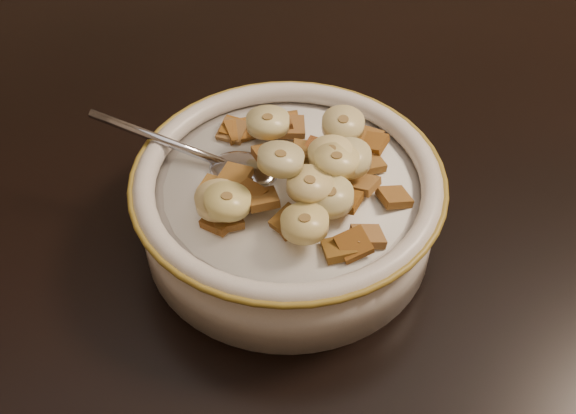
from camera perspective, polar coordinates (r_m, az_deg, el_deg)
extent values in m
cube|color=black|center=(0.72, 18.23, 6.95)|extent=(1.41, 0.91, 0.04)
cylinder|color=silver|center=(0.53, 0.00, -0.32)|extent=(0.21, 0.21, 0.05)
cylinder|color=white|center=(0.51, 0.00, 1.64)|extent=(0.18, 0.18, 0.00)
ellipsoid|color=#ACB2C4|center=(0.52, -3.55, 2.89)|extent=(0.06, 0.06, 0.01)
cube|color=brown|center=(0.55, -1.75, 6.36)|extent=(0.02, 0.02, 0.01)
cube|color=brown|center=(0.54, 6.65, 5.01)|extent=(0.03, 0.03, 0.01)
cube|color=brown|center=(0.47, 0.12, -1.14)|extent=(0.03, 0.03, 0.01)
cube|color=brown|center=(0.50, 8.40, 0.77)|extent=(0.02, 0.02, 0.01)
cube|color=brown|center=(0.50, -5.80, 1.46)|extent=(0.03, 0.03, 0.01)
cube|color=brown|center=(0.55, 6.38, 5.42)|extent=(0.03, 0.03, 0.01)
cube|color=brown|center=(0.55, -4.40, 5.99)|extent=(0.03, 0.03, 0.01)
cube|color=brown|center=(0.47, 5.21, -2.97)|extent=(0.02, 0.02, 0.01)
cube|color=brown|center=(0.56, -0.22, 6.70)|extent=(0.03, 0.03, 0.01)
cube|color=#915617|center=(0.49, 4.51, 0.51)|extent=(0.03, 0.03, 0.01)
cube|color=brown|center=(0.51, 1.50, 4.44)|extent=(0.03, 0.03, 0.01)
cube|color=brown|center=(0.48, -4.89, -0.91)|extent=(0.02, 0.02, 0.01)
cube|color=brown|center=(0.50, -1.54, 4.26)|extent=(0.02, 0.02, 0.01)
cube|color=#8D5F20|center=(0.53, 6.38, 3.50)|extent=(0.02, 0.02, 0.01)
cube|color=brown|center=(0.54, 5.97, 4.58)|extent=(0.03, 0.03, 0.01)
cube|color=brown|center=(0.55, -0.84, 6.55)|extent=(0.02, 0.02, 0.01)
cube|color=#8F5F28|center=(0.50, -4.22, 2.41)|extent=(0.03, 0.03, 0.01)
cube|color=brown|center=(0.47, 4.05, -3.34)|extent=(0.02, 0.02, 0.01)
cube|color=olive|center=(0.55, -3.85, 6.00)|extent=(0.02, 0.02, 0.01)
cube|color=brown|center=(0.51, 2.35, 4.41)|extent=(0.03, 0.03, 0.01)
cube|color=brown|center=(0.48, -2.02, 0.61)|extent=(0.02, 0.02, 0.01)
cube|color=brown|center=(0.55, -4.21, 6.16)|extent=(0.03, 0.03, 0.01)
cube|color=brown|center=(0.47, 0.37, -1.46)|extent=(0.02, 0.02, 0.01)
cube|color=brown|center=(0.55, -0.10, 6.50)|extent=(0.02, 0.02, 0.01)
cube|color=olive|center=(0.50, 5.87, 1.79)|extent=(0.03, 0.03, 0.01)
cube|color=brown|center=(0.55, 0.26, 6.36)|extent=(0.02, 0.02, 0.01)
cube|color=brown|center=(0.49, -3.14, 0.95)|extent=(0.03, 0.03, 0.01)
cube|color=brown|center=(0.48, -5.40, -1.06)|extent=(0.03, 0.03, 0.01)
cube|color=brown|center=(0.51, 2.13, 4.15)|extent=(0.03, 0.03, 0.01)
cube|color=brown|center=(0.48, 6.34, -2.33)|extent=(0.02, 0.02, 0.01)
cylinder|color=#D4C57F|center=(0.48, 3.38, 0.83)|extent=(0.03, 0.03, 0.02)
cylinder|color=#CCC069|center=(0.47, -4.82, 0.45)|extent=(0.04, 0.04, 0.01)
cylinder|color=beige|center=(0.48, -0.58, 3.81)|extent=(0.04, 0.04, 0.02)
cylinder|color=#FFDC94|center=(0.50, 3.37, 4.20)|extent=(0.04, 0.04, 0.01)
cylinder|color=#DABB6F|center=(0.46, 1.33, -1.29)|extent=(0.04, 0.04, 0.01)
cylinder|color=beige|center=(0.53, 4.37, 6.53)|extent=(0.04, 0.04, 0.01)
cylinder|color=#D7BE85|center=(0.48, -5.55, 0.54)|extent=(0.04, 0.04, 0.01)
cylinder|color=#E3D383|center=(0.49, 3.85, 3.67)|extent=(0.04, 0.04, 0.01)
cylinder|color=#E9D785|center=(0.52, -1.61, 6.71)|extent=(0.03, 0.03, 0.01)
cylinder|color=#E1D387|center=(0.48, 1.72, 1.76)|extent=(0.04, 0.04, 0.01)
cylinder|color=beige|center=(0.50, 4.84, 3.87)|extent=(0.03, 0.03, 0.02)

